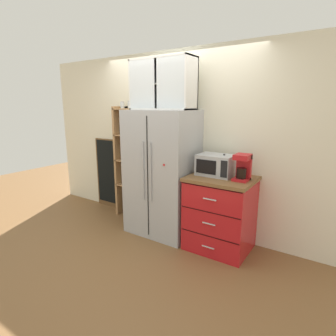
{
  "coord_description": "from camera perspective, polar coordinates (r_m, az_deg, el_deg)",
  "views": [
    {
      "loc": [
        2.12,
        -3.01,
        1.79
      ],
      "look_at": [
        0.1,
        0.02,
        0.96
      ],
      "focal_mm": 29.14,
      "sensor_mm": 36.0,
      "label": 1
    }
  ],
  "objects": [
    {
      "name": "refrigerator",
      "position": [
        3.81,
        -1.25,
        -1.09
      ],
      "size": [
        0.93,
        0.67,
        1.74
      ],
      "color": "#ADAFB5",
      "rests_on": "ground"
    },
    {
      "name": "ground_plane",
      "position": [
        4.09,
        -1.39,
        -13.03
      ],
      "size": [
        10.81,
        10.81,
        0.0
      ],
      "primitive_type": "plane",
      "color": "brown"
    },
    {
      "name": "chalkboard_menu",
      "position": [
        4.96,
        -12.13,
        -1.09
      ],
      "size": [
        0.6,
        0.04,
        1.22
      ],
      "color": "brown",
      "rests_on": "ground"
    },
    {
      "name": "bottle_cobalt",
      "position": [
        3.46,
        11.89,
        0.25
      ],
      "size": [
        0.06,
        0.06,
        0.25
      ],
      "color": "navy",
      "rests_on": "counter_cabinet"
    },
    {
      "name": "wall_back_cream",
      "position": [
        4.05,
        1.77,
        5.59
      ],
      "size": [
        5.1,
        0.1,
        2.55
      ],
      "primitive_type": "cube",
      "color": "silver",
      "rests_on": "ground"
    },
    {
      "name": "upper_cabinet",
      "position": [
        3.75,
        -0.91,
        17.01
      ],
      "size": [
        0.89,
        0.32,
        0.65
      ],
      "color": "silver",
      "rests_on": "refrigerator"
    },
    {
      "name": "mug_charcoal",
      "position": [
        3.4,
        11.41,
        -1.04
      ],
      "size": [
        0.11,
        0.08,
        0.09
      ],
      "color": "#2D2D33",
      "rests_on": "counter_cabinet"
    },
    {
      "name": "pantry_shelf_column",
      "position": [
        4.46,
        -7.33,
        1.74
      ],
      "size": [
        0.55,
        0.29,
        1.86
      ],
      "color": "brown",
      "rests_on": "ground"
    },
    {
      "name": "bottle_clear",
      "position": [
        3.41,
        11.57,
        0.29
      ],
      "size": [
        0.06,
        0.06,
        0.28
      ],
      "color": "silver",
      "rests_on": "counter_cabinet"
    },
    {
      "name": "microwave",
      "position": [
        3.44,
        10.01,
        0.62
      ],
      "size": [
        0.44,
        0.33,
        0.26
      ],
      "color": "#ADAFB5",
      "rests_on": "counter_cabinet"
    },
    {
      "name": "coffee_maker",
      "position": [
        3.28,
        15.36,
        0.19
      ],
      "size": [
        0.17,
        0.2,
        0.31
      ],
      "color": "red",
      "rests_on": "counter_cabinet"
    },
    {
      "name": "mug_sage",
      "position": [
        3.44,
        11.66,
        -0.87
      ],
      "size": [
        0.11,
        0.08,
        0.1
      ],
      "color": "#8CA37F",
      "rests_on": "counter_cabinet"
    },
    {
      "name": "counter_cabinet",
      "position": [
        3.54,
        10.84,
        -9.22
      ],
      "size": [
        0.79,
        0.67,
        0.94
      ],
      "color": "red",
      "rests_on": "ground"
    }
  ]
}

